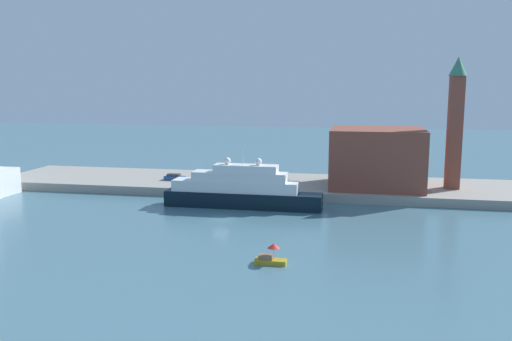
{
  "coord_description": "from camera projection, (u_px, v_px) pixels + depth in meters",
  "views": [
    {
      "loc": [
        21.99,
        -81.42,
        21.37
      ],
      "look_at": [
        4.61,
        6.0,
        7.3
      ],
      "focal_mm": 37.5,
      "sensor_mm": 36.0,
      "label": 1
    }
  ],
  "objects": [
    {
      "name": "harbor_building",
      "position": [
        377.0,
        158.0,
        105.16
      ],
      "size": [
        17.88,
        15.72,
        11.53
      ],
      "primitive_type": "cube",
      "color": "brown",
      "rests_on": "quay_dock"
    },
    {
      "name": "parked_car",
      "position": [
        175.0,
        177.0,
        113.49
      ],
      "size": [
        4.45,
        1.71,
        1.33
      ],
      "color": "#1E4C99",
      "rests_on": "quay_dock"
    },
    {
      "name": "mooring_bollard",
      "position": [
        234.0,
        188.0,
        102.91
      ],
      "size": [
        0.54,
        0.54,
        0.81
      ],
      "primitive_type": "cylinder",
      "color": "black",
      "rests_on": "quay_dock"
    },
    {
      "name": "bell_tower",
      "position": [
        455.0,
        119.0,
        102.18
      ],
      "size": [
        3.41,
        3.41,
        25.24
      ],
      "color": "brown",
      "rests_on": "quay_dock"
    },
    {
      "name": "small_motorboat",
      "position": [
        270.0,
        257.0,
        64.85
      ],
      "size": [
        3.85,
        1.56,
        2.58
      ],
      "color": "#B7991E",
      "rests_on": "ground"
    },
    {
      "name": "quay_dock",
      "position": [
        254.0,
        185.0,
        112.85
      ],
      "size": [
        110.0,
        22.76,
        1.67
      ],
      "primitive_type": "cube",
      "color": "gray",
      "rests_on": "ground"
    },
    {
      "name": "large_yacht",
      "position": [
        241.0,
        190.0,
        94.93
      ],
      "size": [
        28.13,
        4.33,
        10.24
      ],
      "color": "black",
      "rests_on": "ground"
    },
    {
      "name": "ground",
      "position": [
        221.0,
        220.0,
        86.45
      ],
      "size": [
        400.0,
        400.0,
        0.0
      ],
      "primitive_type": "plane",
      "color": "slate"
    },
    {
      "name": "person_figure",
      "position": [
        187.0,
        181.0,
        108.14
      ],
      "size": [
        0.36,
        0.36,
        1.66
      ],
      "color": "maroon",
      "rests_on": "quay_dock"
    }
  ]
}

